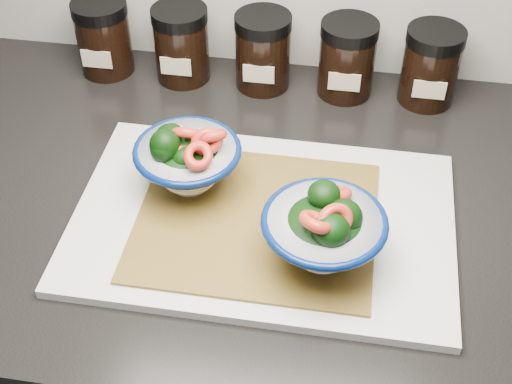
% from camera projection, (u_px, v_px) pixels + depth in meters
% --- Properties ---
extents(cabinet, '(3.43, 0.58, 0.86)m').
position_uv_depth(cabinet, '(182.00, 383.00, 1.23)').
color(cabinet, black).
rests_on(cabinet, ground).
extents(countertop, '(3.50, 0.60, 0.04)m').
position_uv_depth(countertop, '(158.00, 194.00, 0.92)').
color(countertop, black).
rests_on(countertop, cabinet).
extents(cutting_board, '(0.45, 0.30, 0.01)m').
position_uv_depth(cutting_board, '(263.00, 221.00, 0.85)').
color(cutting_board, silver).
rests_on(cutting_board, countertop).
extents(bamboo_mat, '(0.28, 0.24, 0.00)m').
position_uv_depth(bamboo_mat, '(256.00, 220.00, 0.84)').
color(bamboo_mat, olive).
rests_on(bamboo_mat, cutting_board).
extents(bowl_left, '(0.13, 0.13, 0.10)m').
position_uv_depth(bowl_left, '(187.00, 159.00, 0.85)').
color(bowl_left, white).
rests_on(bowl_left, bamboo_mat).
extents(bowl_right, '(0.14, 0.14, 0.10)m').
position_uv_depth(bowl_right, '(325.00, 231.00, 0.76)').
color(bowl_right, white).
rests_on(bowl_right, bamboo_mat).
extents(spice_jar_a, '(0.08, 0.08, 0.11)m').
position_uv_depth(spice_jar_a, '(103.00, 37.00, 1.06)').
color(spice_jar_a, black).
rests_on(spice_jar_a, countertop).
extents(spice_jar_b, '(0.08, 0.08, 0.11)m').
position_uv_depth(spice_jar_b, '(181.00, 44.00, 1.04)').
color(spice_jar_b, black).
rests_on(spice_jar_b, countertop).
extents(spice_jar_c, '(0.08, 0.08, 0.11)m').
position_uv_depth(spice_jar_c, '(263.00, 51.00, 1.03)').
color(spice_jar_c, black).
rests_on(spice_jar_c, countertop).
extents(spice_jar_d, '(0.08, 0.08, 0.11)m').
position_uv_depth(spice_jar_d, '(347.00, 58.00, 1.02)').
color(spice_jar_d, black).
rests_on(spice_jar_d, countertop).
extents(spice_jar_e, '(0.08, 0.08, 0.11)m').
position_uv_depth(spice_jar_e, '(431.00, 66.00, 1.00)').
color(spice_jar_e, black).
rests_on(spice_jar_e, countertop).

